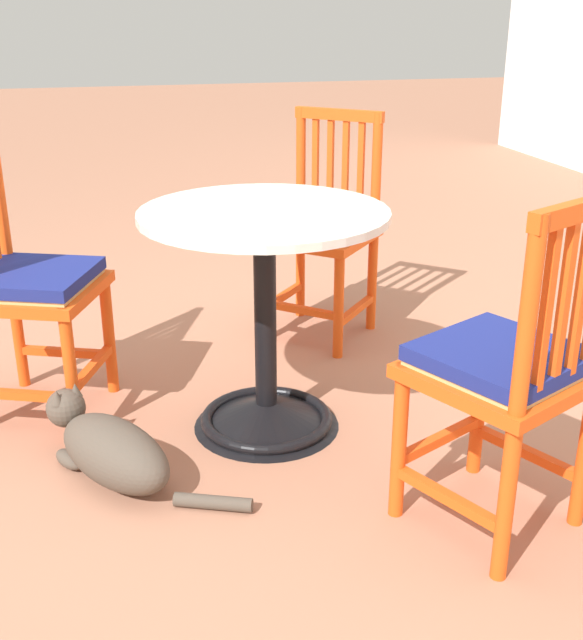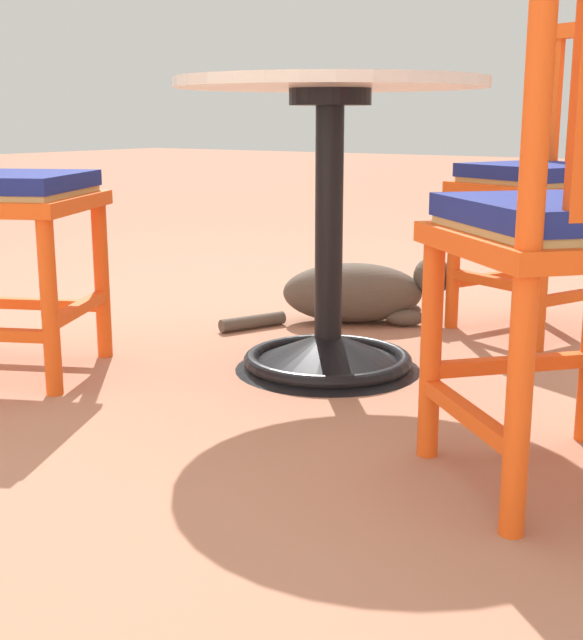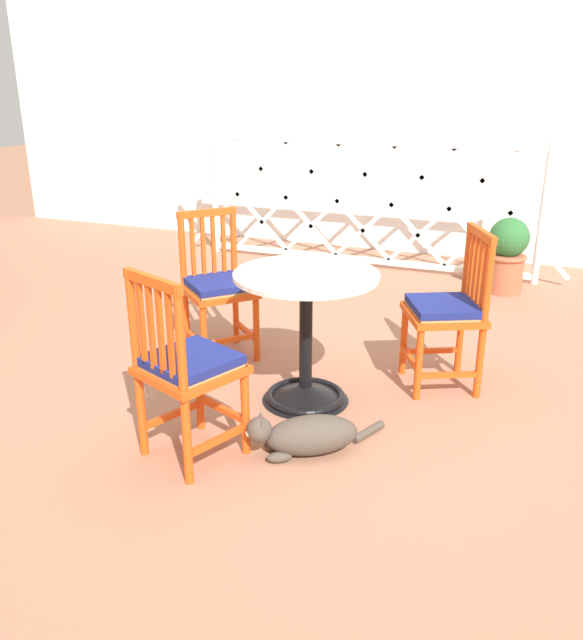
{
  "view_description": "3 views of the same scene",
  "coord_description": "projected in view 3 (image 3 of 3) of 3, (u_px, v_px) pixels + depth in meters",
  "views": [
    {
      "loc": [
        2.25,
        -0.26,
        1.31
      ],
      "look_at": [
        -0.05,
        0.31,
        0.36
      ],
      "focal_mm": 44.88,
      "sensor_mm": 36.0,
      "label": 1
    },
    {
      "loc": [
        -1.19,
        2.07,
        0.64
      ],
      "look_at": [
        0.06,
        0.25,
        0.12
      ],
      "focal_mm": 48.98,
      "sensor_mm": 36.0,
      "label": 2
    },
    {
      "loc": [
        1.09,
        -2.81,
        1.68
      ],
      "look_at": [
        -0.15,
        0.3,
        0.43
      ],
      "focal_mm": 36.76,
      "sensor_mm": 36.0,
      "label": 3
    }
  ],
  "objects": [
    {
      "name": "orange_chair_tucked_in",
      "position": [
        447.0,
        312.0,
        3.65
      ],
      "size": [
        0.54,
        0.54,
        0.91
      ],
      "color": "#E04C14",
      "rests_on": "ground_plane"
    },
    {
      "name": "orange_chair_at_corner",
      "position": [
        218.0,
        288.0,
        4.06
      ],
      "size": [
        0.56,
        0.56,
        0.91
      ],
      "color": "#E04C14",
      "rests_on": "ground_plane"
    },
    {
      "name": "tabby_cat",
      "position": [
        304.0,
        436.0,
        3.07
      ],
      "size": [
        0.55,
        0.56,
        0.23
      ],
      "color": "#4C4238",
      "rests_on": "ground_plane"
    },
    {
      "name": "building_wall_backdrop",
      "position": [
        441.0,
        108.0,
        6.2
      ],
      "size": [
        10.0,
        0.2,
        2.8
      ],
      "primitive_type": "cube",
      "color": "white",
      "rests_on": "ground_plane"
    },
    {
      "name": "lattice_fence_panel",
      "position": [
        364.0,
        203.0,
        5.98
      ],
      "size": [
        3.64,
        0.06,
        1.19
      ],
      "color": "white",
      "rests_on": "ground_plane"
    },
    {
      "name": "terracotta_planter",
      "position": [
        507.0,
        253.0,
        5.32
      ],
      "size": [
        0.32,
        0.32,
        0.62
      ],
      "color": "#B25B3D",
      "rests_on": "ground_plane"
    },
    {
      "name": "ground_plane",
      "position": [
        297.0,
        419.0,
        3.41
      ],
      "size": [
        24.0,
        24.0,
        0.0
      ],
      "primitive_type": "plane",
      "color": "#A36B51"
    },
    {
      "name": "orange_chair_near_fence",
      "position": [
        187.0,
        369.0,
        2.94
      ],
      "size": [
        0.52,
        0.52,
        0.91
      ],
      "color": "#E04C14",
      "rests_on": "ground_plane"
    },
    {
      "name": "cafe_table",
      "position": [
        306.0,
        352.0,
        3.52
      ],
      "size": [
        0.76,
        0.76,
        0.73
      ],
      "color": "black",
      "rests_on": "ground_plane"
    }
  ]
}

